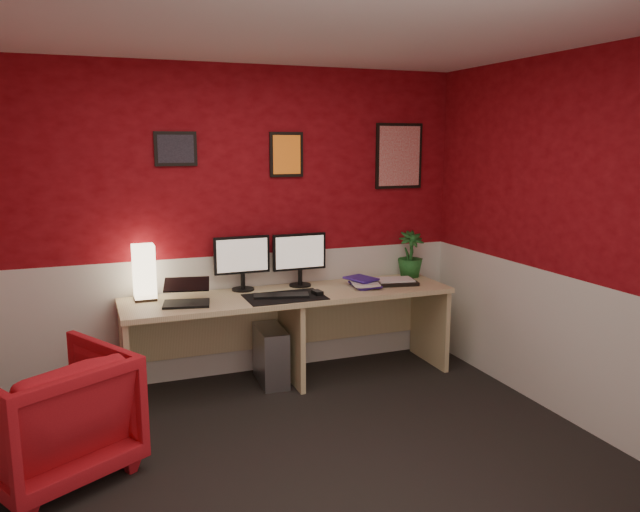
{
  "coord_description": "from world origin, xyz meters",
  "views": [
    {
      "loc": [
        -1.05,
        -3.11,
        1.91
      ],
      "look_at": [
        0.6,
        1.21,
        1.05
      ],
      "focal_mm": 34.84,
      "sensor_mm": 36.0,
      "label": 1
    }
  ],
  "objects_px": {
    "laptop": "(186,290)",
    "zen_tray": "(395,282)",
    "monitor_right": "(300,251)",
    "potted_plant": "(410,254)",
    "armchair": "(49,416)",
    "desk": "(291,337)",
    "monitor_left": "(242,255)",
    "shoji_lamp": "(144,274)",
    "pc_tower": "(271,355)"
  },
  "relations": [
    {
      "from": "laptop",
      "to": "zen_tray",
      "type": "xyz_separation_m",
      "value": [
        1.74,
        0.06,
        -0.09
      ]
    },
    {
      "from": "monitor_right",
      "to": "potted_plant",
      "type": "relative_size",
      "value": 1.44
    },
    {
      "from": "laptop",
      "to": "armchair",
      "type": "xyz_separation_m",
      "value": [
        -0.92,
        -0.8,
        -0.47
      ]
    },
    {
      "from": "desk",
      "to": "monitor_right",
      "type": "xyz_separation_m",
      "value": [
        0.15,
        0.2,
        0.66
      ]
    },
    {
      "from": "desk",
      "to": "monitor_left",
      "type": "xyz_separation_m",
      "value": [
        -0.33,
        0.23,
        0.66
      ]
    },
    {
      "from": "shoji_lamp",
      "to": "armchair",
      "type": "distance_m",
      "value": 1.37
    },
    {
      "from": "desk",
      "to": "armchair",
      "type": "bearing_deg",
      "value": -153.42
    },
    {
      "from": "monitor_right",
      "to": "zen_tray",
      "type": "xyz_separation_m",
      "value": [
        0.77,
        -0.21,
        -0.28
      ]
    },
    {
      "from": "potted_plant",
      "to": "shoji_lamp",
      "type": "bearing_deg",
      "value": 179.94
    },
    {
      "from": "zen_tray",
      "to": "armchair",
      "type": "xyz_separation_m",
      "value": [
        -2.66,
        -0.86,
        -0.38
      ]
    },
    {
      "from": "monitor_right",
      "to": "zen_tray",
      "type": "relative_size",
      "value": 1.66
    },
    {
      "from": "monitor_left",
      "to": "laptop",
      "type": "bearing_deg",
      "value": -149.01
    },
    {
      "from": "laptop",
      "to": "monitor_right",
      "type": "bearing_deg",
      "value": 27.51
    },
    {
      "from": "potted_plant",
      "to": "armchair",
      "type": "height_order",
      "value": "potted_plant"
    },
    {
      "from": "laptop",
      "to": "pc_tower",
      "type": "bearing_deg",
      "value": 20.91
    },
    {
      "from": "shoji_lamp",
      "to": "laptop",
      "type": "relative_size",
      "value": 1.21
    },
    {
      "from": "potted_plant",
      "to": "pc_tower",
      "type": "height_order",
      "value": "potted_plant"
    },
    {
      "from": "shoji_lamp",
      "to": "desk",
      "type": "bearing_deg",
      "value": -10.13
    },
    {
      "from": "monitor_right",
      "to": "monitor_left",
      "type": "bearing_deg",
      "value": 176.8
    },
    {
      "from": "zen_tray",
      "to": "laptop",
      "type": "bearing_deg",
      "value": -177.94
    },
    {
      "from": "laptop",
      "to": "armchair",
      "type": "distance_m",
      "value": 1.31
    },
    {
      "from": "monitor_left",
      "to": "armchair",
      "type": "bearing_deg",
      "value": -142.18
    },
    {
      "from": "potted_plant",
      "to": "armchair",
      "type": "distance_m",
      "value": 3.15
    },
    {
      "from": "desk",
      "to": "laptop",
      "type": "relative_size",
      "value": 7.88
    },
    {
      "from": "armchair",
      "to": "potted_plant",
      "type": "bearing_deg",
      "value": 170.4
    },
    {
      "from": "shoji_lamp",
      "to": "zen_tray",
      "type": "height_order",
      "value": "shoji_lamp"
    },
    {
      "from": "laptop",
      "to": "pc_tower",
      "type": "xyz_separation_m",
      "value": [
        0.66,
        0.11,
        -0.61
      ]
    },
    {
      "from": "laptop",
      "to": "zen_tray",
      "type": "bearing_deg",
      "value": 13.94
    },
    {
      "from": "monitor_right",
      "to": "zen_tray",
      "type": "height_order",
      "value": "monitor_right"
    },
    {
      "from": "zen_tray",
      "to": "pc_tower",
      "type": "xyz_separation_m",
      "value": [
        -1.08,
        0.04,
        -0.52
      ]
    },
    {
      "from": "shoji_lamp",
      "to": "zen_tray",
      "type": "distance_m",
      "value": 2.02
    },
    {
      "from": "laptop",
      "to": "pc_tower",
      "type": "relative_size",
      "value": 0.73
    },
    {
      "from": "potted_plant",
      "to": "armchair",
      "type": "bearing_deg",
      "value": -159.94
    },
    {
      "from": "shoji_lamp",
      "to": "pc_tower",
      "type": "height_order",
      "value": "shoji_lamp"
    },
    {
      "from": "shoji_lamp",
      "to": "pc_tower",
      "type": "bearing_deg",
      "value": -9.74
    },
    {
      "from": "desk",
      "to": "monitor_left",
      "type": "bearing_deg",
      "value": 144.98
    },
    {
      "from": "monitor_right",
      "to": "potted_plant",
      "type": "distance_m",
      "value": 1.03
    },
    {
      "from": "zen_tray",
      "to": "potted_plant",
      "type": "distance_m",
      "value": 0.37
    },
    {
      "from": "monitor_left",
      "to": "pc_tower",
      "type": "xyz_separation_m",
      "value": [
        0.17,
        -0.19,
        -0.8
      ]
    },
    {
      "from": "shoji_lamp",
      "to": "laptop",
      "type": "bearing_deg",
      "value": -45.04
    },
    {
      "from": "monitor_left",
      "to": "potted_plant",
      "type": "height_order",
      "value": "monitor_left"
    },
    {
      "from": "shoji_lamp",
      "to": "potted_plant",
      "type": "xyz_separation_m",
      "value": [
        2.26,
        -0.0,
        0.0
      ]
    },
    {
      "from": "desk",
      "to": "laptop",
      "type": "xyz_separation_m",
      "value": [
        -0.82,
        -0.07,
        0.47
      ]
    },
    {
      "from": "pc_tower",
      "to": "armchair",
      "type": "height_order",
      "value": "armchair"
    },
    {
      "from": "monitor_left",
      "to": "monitor_right",
      "type": "height_order",
      "value": "same"
    },
    {
      "from": "monitor_left",
      "to": "pc_tower",
      "type": "relative_size",
      "value": 1.29
    },
    {
      "from": "monitor_left",
      "to": "monitor_right",
      "type": "distance_m",
      "value": 0.48
    },
    {
      "from": "zen_tray",
      "to": "pc_tower",
      "type": "relative_size",
      "value": 0.78
    },
    {
      "from": "potted_plant",
      "to": "monitor_right",
      "type": "bearing_deg",
      "value": 179.47
    },
    {
      "from": "monitor_left",
      "to": "zen_tray",
      "type": "xyz_separation_m",
      "value": [
        1.24,
        -0.24,
        -0.28
      ]
    }
  ]
}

